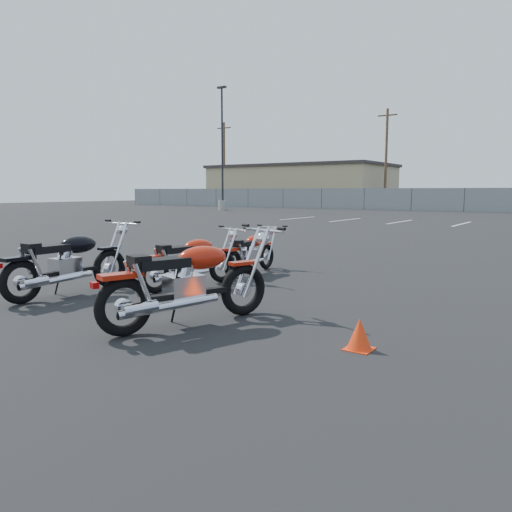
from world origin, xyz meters
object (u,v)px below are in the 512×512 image
Objects in this scene: motorcycle_second_black at (68,263)px; motorcycle_third_red at (190,261)px; motorcycle_front_red at (251,253)px; motorcycle_rear_red at (188,282)px.

motorcycle_second_black is 1.14× the size of motorcycle_third_red.
motorcycle_second_black reaches higher than motorcycle_third_red.
motorcycle_second_black is (-1.16, -3.21, 0.10)m from motorcycle_front_red.
motorcycle_third_red is at bearing 130.80° from motorcycle_rear_red.
motorcycle_front_red is at bearing 70.17° from motorcycle_second_black.
motorcycle_rear_red reaches higher than motorcycle_third_red.
motorcycle_third_red is at bearing 52.08° from motorcycle_second_black.
motorcycle_front_red is at bearing 113.45° from motorcycle_rear_red.
motorcycle_second_black is 0.97× the size of motorcycle_rear_red.
motorcycle_second_black is at bearing -109.83° from motorcycle_front_red.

